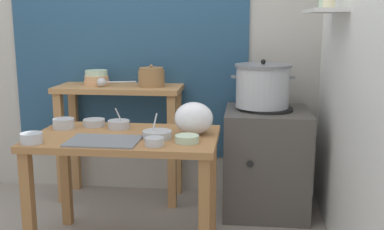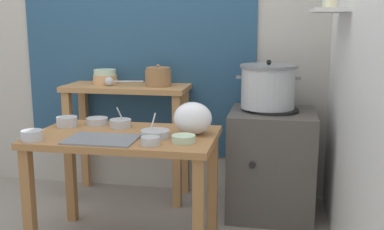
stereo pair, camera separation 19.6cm
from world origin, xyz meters
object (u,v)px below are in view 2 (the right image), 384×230
plastic_bag (193,118)px  prep_bowl_2 (67,121)px  prep_table (125,151)px  steamer_pot (268,86)px  prep_bowl_6 (120,123)px  prep_bowl_3 (155,134)px  bowl_stack_enamel (105,77)px  back_shelf_table (127,113)px  serving_tray (102,139)px  prep_bowl_1 (97,121)px  prep_bowl_5 (150,141)px  prep_bowl_4 (32,135)px  clay_pot (158,77)px  stove_block (271,162)px  prep_bowl_0 (184,138)px  ladle (111,82)px

plastic_bag → prep_bowl_2: size_ratio=1.75×
prep_table → steamer_pot: (0.83, 0.70, 0.33)m
prep_bowl_6 → prep_bowl_3: bearing=-37.1°
prep_table → bowl_stack_enamel: bowl_stack_enamel is taller
prep_bowl_2 → back_shelf_table: bearing=75.6°
prep_bowl_3 → plastic_bag: bearing=31.8°
serving_tray → prep_bowl_6: 0.33m
bowl_stack_enamel → prep_bowl_1: (0.18, -0.63, -0.21)m
prep_table → prep_bowl_5: 0.34m
plastic_bag → prep_bowl_4: (-0.87, -0.31, -0.07)m
plastic_bag → prep_bowl_2: bearing=176.2°
plastic_bag → prep_bowl_1: plastic_bag is taller
steamer_pot → clay_pot: size_ratio=2.28×
prep_bowl_1 → prep_bowl_4: (-0.21, -0.46, 0.01)m
prep_bowl_3 → bowl_stack_enamel: bearing=125.6°
stove_block → prep_bowl_5: size_ratio=7.40×
plastic_bag → prep_bowl_1: 0.68m
prep_bowl_3 → prep_bowl_5: size_ratio=1.61×
prep_bowl_0 → prep_bowl_4: size_ratio=1.11×
steamer_pot → stove_block: bearing=-26.6°
prep_bowl_1 → back_shelf_table: bearing=89.3°
prep_bowl_0 → prep_bowl_1: prep_bowl_1 is taller
serving_tray → plastic_bag: (0.49, 0.23, 0.09)m
prep_bowl_2 → prep_bowl_0: bearing=-17.1°
serving_tray → plastic_bag: bearing=25.8°
prep_bowl_6 → prep_bowl_4: bearing=-133.5°
serving_tray → prep_bowl_0: 0.47m
prep_table → stove_block: stove_block is taller
clay_pot → back_shelf_table: bearing=-180.0°
serving_tray → prep_bowl_5: size_ratio=3.79×
prep_bowl_6 → prep_bowl_5: bearing=-51.4°
serving_tray → prep_bowl_3: prep_bowl_3 is taller
prep_bowl_6 → plastic_bag: bearing=-10.9°
stove_block → serving_tray: bearing=-138.4°
clay_pot → serving_tray: clay_pot is taller
plastic_bag → prep_bowl_4: plastic_bag is taller
stove_block → ladle: size_ratio=2.70×
back_shelf_table → ladle: 0.28m
prep_bowl_1 → prep_bowl_2: 0.19m
back_shelf_table → ladle: (-0.10, -0.06, 0.26)m
clay_pot → prep_bowl_4: size_ratio=1.63×
prep_bowl_2 → prep_bowl_6: 0.35m
stove_block → bowl_stack_enamel: bowl_stack_enamel is taller
steamer_pot → prep_bowl_5: (-0.61, -0.92, -0.19)m
ladle → prep_bowl_1: size_ratio=2.04×
bowl_stack_enamel → prep_bowl_6: 0.80m
serving_tray → prep_bowl_2: prep_bowl_2 is taller
prep_bowl_0 → prep_bowl_1: 0.73m
serving_tray → plastic_bag: size_ratio=1.73×
stove_block → prep_bowl_0: (-0.48, -0.81, 0.36)m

